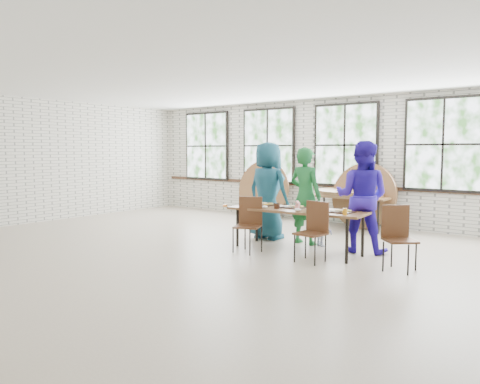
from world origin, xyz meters
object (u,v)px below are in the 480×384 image
Objects in this scene: dining_table at (297,212)px; chair_near_right at (314,226)px; chair_near_left at (249,220)px; storage_table at (350,198)px.

chair_near_right reaches higher than dining_table.
chair_near_right is (0.59, -0.46, -0.13)m from dining_table.
dining_table is 2.59× the size of chair_near_right.
dining_table is 2.59× the size of chair_near_left.
chair_near_left reaches higher than dining_table.
chair_near_left is at bearing -146.50° from dining_table.
chair_near_right is at bearing -43.49° from dining_table.
storage_table is (0.34, 3.31, 0.13)m from chair_near_left.
chair_near_left reaches higher than storage_table.
chair_near_left is 0.52× the size of storage_table.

